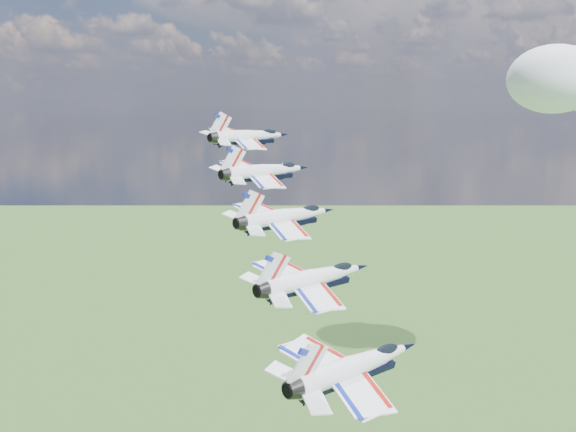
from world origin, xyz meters
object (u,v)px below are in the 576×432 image
at_px(jet_2, 288,216).
at_px(jet_4, 357,365).
at_px(jet_3, 316,277).
at_px(jet_1, 267,171).
at_px(jet_0, 251,136).

bearing_deg(jet_2, jet_4, -26.70).
bearing_deg(jet_4, jet_2, 153.30).
relative_size(jet_2, jet_3, 1.00).
height_order(jet_1, jet_2, jet_1).
xyz_separation_m(jet_2, jet_4, (14.15, -17.54, -7.28)).
relative_size(jet_0, jet_4, 1.00).
height_order(jet_2, jet_3, jet_2).
relative_size(jet_1, jet_2, 1.00).
distance_m(jet_0, jet_2, 23.68).
height_order(jet_0, jet_4, jet_0).
height_order(jet_0, jet_1, jet_0).
bearing_deg(jet_0, jet_4, -26.70).
relative_size(jet_0, jet_1, 1.00).
bearing_deg(jet_3, jet_0, 153.30).
height_order(jet_1, jet_3, jet_1).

